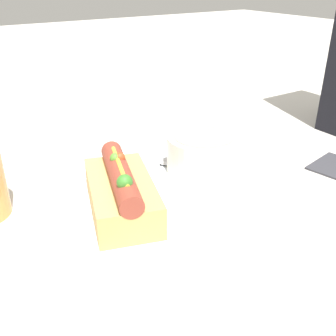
# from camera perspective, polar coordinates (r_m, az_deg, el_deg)

# --- Properties ---
(ground_plane) EXTENTS (4.00, 4.00, 0.00)m
(ground_plane) POSITION_cam_1_polar(r_m,az_deg,el_deg) (0.52, 0.00, -4.62)
(ground_plane) COLOR #BCB7AD
(dinner_plate) EXTENTS (0.30, 0.30, 0.01)m
(dinner_plate) POSITION_cam_1_polar(r_m,az_deg,el_deg) (0.52, 0.00, -3.95)
(dinner_plate) COLOR white
(dinner_plate) RESTS_ON ground_plane
(hot_dog) EXTENTS (0.16, 0.11, 0.07)m
(hot_dog) POSITION_cam_1_polar(r_m,az_deg,el_deg) (0.46, -6.77, -3.37)
(hot_dog) COLOR tan
(hot_dog) RESTS_ON dinner_plate
(soup_bowl) EXTENTS (0.10, 0.10, 0.05)m
(soup_bowl) POSITION_cam_1_polar(r_m,az_deg,el_deg) (0.55, 5.10, 2.33)
(soup_bowl) COLOR silver
(soup_bowl) RESTS_ON dinner_plate
(spoon) EXTENTS (0.05, 0.15, 0.01)m
(spoon) POSITION_cam_1_polar(r_m,az_deg,el_deg) (0.58, -1.96, 0.61)
(spoon) COLOR #B7B7BC
(spoon) RESTS_ON dinner_plate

